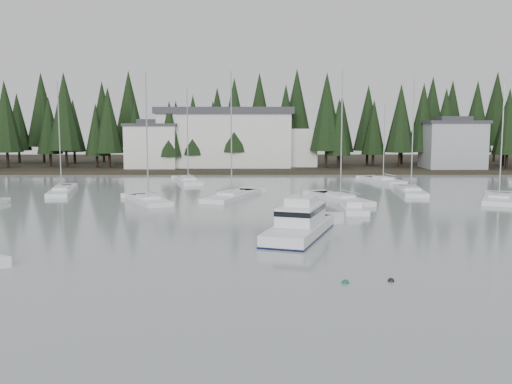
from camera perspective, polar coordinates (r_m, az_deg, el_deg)
ground at (r=25.72m, az=-1.01°, el=-12.35°), size 260.00×260.00×0.00m
far_shore_land at (r=121.58m, az=-0.38°, el=2.87°), size 240.00×54.00×1.00m
conifer_treeline at (r=110.61m, az=-0.39°, el=2.47°), size 200.00×22.00×20.00m
house_west at (r=104.97m, az=-10.31°, el=4.67°), size 9.54×7.42×8.75m
house_east_a at (r=108.38m, az=19.06°, el=4.60°), size 10.60×8.48×9.25m
harbor_inn at (r=106.71m, az=-2.00°, el=5.41°), size 29.50×11.50×10.90m
cabin_cruiser_center at (r=43.43m, az=4.40°, el=-3.49°), size 6.47×11.03×4.53m
sailboat_2 at (r=63.50m, az=8.43°, el=-0.80°), size 6.10×10.75×14.86m
sailboat_3 at (r=84.95m, az=12.59°, el=1.02°), size 5.09×9.39×11.82m
sailboat_4 at (r=68.17m, az=23.11°, el=-0.76°), size 6.72×9.78×14.71m
sailboat_5 at (r=65.20m, az=-2.45°, el=-0.54°), size 6.69×11.25×14.86m
sailboat_6 at (r=62.62m, az=-10.71°, el=-0.95°), size 6.41×8.90×14.29m
sailboat_8 at (r=74.07m, az=-18.86°, el=-0.01°), size 4.55×10.91×14.12m
sailboat_10 at (r=72.28m, az=15.22°, el=-0.04°), size 3.75×9.65×14.54m
sailboat_11 at (r=82.85m, az=-6.79°, el=1.00°), size 5.25×9.95×13.90m
runabout_1 at (r=56.03m, az=9.67°, el=-1.79°), size 2.29×6.14×1.42m
mooring_buoy_green at (r=31.16m, az=8.92°, el=-8.99°), size 0.40×0.40×0.40m
mooring_buoy_dark at (r=31.96m, az=13.35°, el=-8.68°), size 0.37×0.37×0.37m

